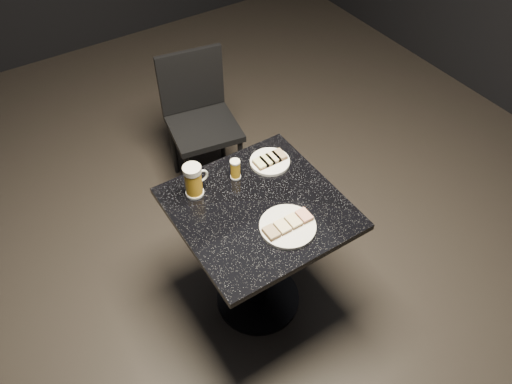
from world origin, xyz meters
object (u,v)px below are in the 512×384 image
plate_small (270,162)px  beer_tumbler (235,169)px  table (258,241)px  beer_mug (194,180)px  plate_large (288,226)px  chair (200,115)px

plate_small → beer_tumbler: size_ratio=1.91×
table → beer_mug: 0.43m
plate_large → beer_mug: 0.45m
beer_tumbler → table: bearing=-92.6°
beer_tumbler → chair: (0.21, 0.79, -0.30)m
plate_small → table: (-0.19, -0.20, -0.25)m
plate_large → table: plate_large is taller
beer_tumbler → beer_mug: bearing=177.2°
plate_small → beer_mug: size_ratio=1.18×
plate_large → plate_small: size_ratio=1.26×
plate_large → chair: bearing=80.9°
beer_mug → beer_tumbler: bearing=-2.8°
beer_mug → chair: bearing=61.9°
plate_large → chair: 1.20m
table → chair: 1.02m
beer_mug → beer_tumbler: beer_mug is taller
plate_small → table: bearing=-134.0°
plate_small → beer_tumbler: beer_tumbler is taller
plate_large → table: (-0.04, 0.17, -0.25)m
plate_large → chair: chair is taller
beer_tumbler → plate_small: bearing=-2.1°
plate_large → beer_mug: bearing=121.0°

